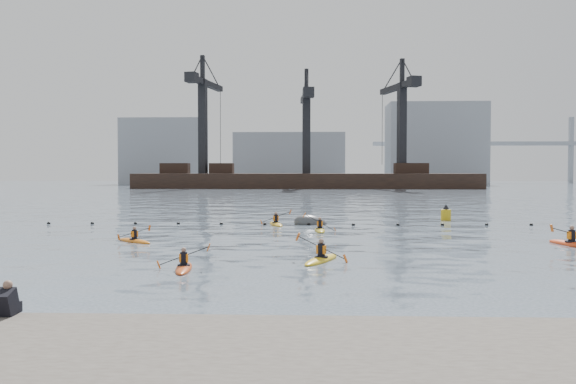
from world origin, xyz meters
The scene contains 12 objects.
ground centered at (0.00, 0.00, 0.00)m, with size 400.00×400.00×0.00m, color #384852.
float_line centered at (-0.50, 22.53, 0.03)m, with size 33.24×0.73×0.24m.
barge_pier centered at (-0.22, 110.00, 1.89)m, with size 72.00×19.30×29.50m.
skyline centered at (2.23, 150.27, 9.25)m, with size 141.00×28.00×22.00m.
kayaker_0 centered at (-3.58, 3.66, 0.09)m, with size 1.99×2.95×1.07m.
kayaker_1 centered at (1.59, 5.91, 0.10)m, with size 2.14×3.26×1.24m.
kayaker_2 centered at (-7.97, 12.23, 0.09)m, with size 2.48×2.33×0.92m.
kayaker_3 centered at (1.69, 18.43, 0.09)m, with size 2.10×3.01×1.24m.
kayaker_4 centered at (14.00, 11.59, 0.11)m, with size 2.33×3.54×1.20m.
kayaker_5 centered at (-1.24, 22.38, 0.10)m, with size 2.13×3.20×1.16m.
mooring_buoy centered at (1.16, 23.09, 0.00)m, with size 2.47×1.46×1.23m, color #3A3C3F.
nav_buoy centered at (11.20, 26.96, 0.41)m, with size 0.74×0.74×1.36m.
Camera 1 is at (1.21, -18.80, 3.68)m, focal length 38.00 mm.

